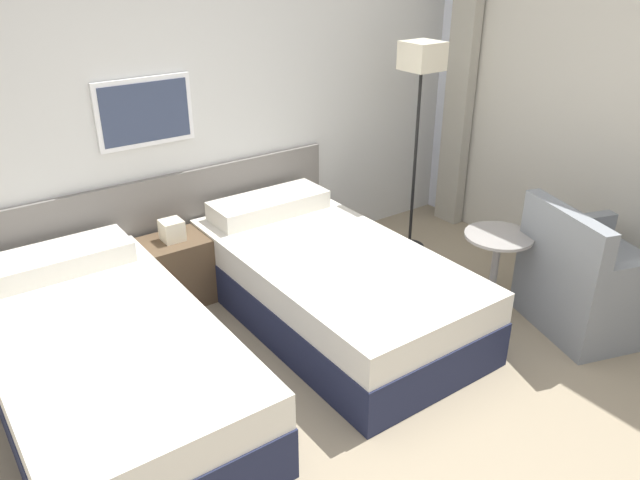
{
  "coord_description": "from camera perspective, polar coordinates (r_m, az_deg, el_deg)",
  "views": [
    {
      "loc": [
        -1.69,
        -1.86,
        2.29
      ],
      "look_at": [
        0.29,
        0.92,
        0.64
      ],
      "focal_mm": 35.0,
      "sensor_mm": 36.0,
      "label": 1
    }
  ],
  "objects": [
    {
      "name": "ground_plane",
      "position": [
        3.4,
        5.18,
        -16.68
      ],
      "size": [
        16.0,
        16.0,
        0.0
      ],
      "primitive_type": "plane",
      "color": "gray"
    },
    {
      "name": "wall_headboard",
      "position": [
        4.37,
        -12.4,
        12.13
      ],
      "size": [
        10.0,
        0.1,
        2.7
      ],
      "color": "silver",
      "rests_on": "ground_plane"
    },
    {
      "name": "bed_near_door",
      "position": [
        3.56,
        -18.95,
        -10.65
      ],
      "size": [
        1.07,
        2.03,
        0.62
      ],
      "color": "#1E233D",
      "rests_on": "ground_plane"
    },
    {
      "name": "bed_near_window",
      "position": [
        4.1,
        0.98,
        -3.96
      ],
      "size": [
        1.07,
        2.03,
        0.62
      ],
      "color": "#1E233D",
      "rests_on": "ground_plane"
    },
    {
      "name": "nightstand",
      "position": [
        4.39,
        -12.99,
        -2.64
      ],
      "size": [
        0.46,
        0.36,
        0.61
      ],
      "color": "brown",
      "rests_on": "ground_plane"
    },
    {
      "name": "floor_lamp",
      "position": [
        4.75,
        9.21,
        14.54
      ],
      "size": [
        0.26,
        0.26,
        1.64
      ],
      "color": "black",
      "rests_on": "ground_plane"
    },
    {
      "name": "side_table",
      "position": [
        4.28,
        15.79,
        -1.56
      ],
      "size": [
        0.44,
        0.44,
        0.56
      ],
      "color": "gray",
      "rests_on": "ground_plane"
    },
    {
      "name": "armchair",
      "position": [
        4.38,
        23.72,
        -3.85
      ],
      "size": [
        0.94,
        0.93,
        0.85
      ],
      "rotation": [
        0.0,
        0.0,
        1.26
      ],
      "color": "gray",
      "rests_on": "ground_plane"
    }
  ]
}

